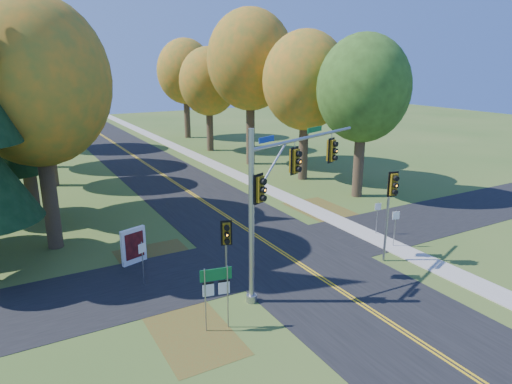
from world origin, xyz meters
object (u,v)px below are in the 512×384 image
route_sign_cluster (216,286)px  east_signal_pole (391,194)px  info_kiosk (134,246)px  traffic_mast (282,185)px

route_sign_cluster → east_signal_pole: bearing=18.9°
east_signal_pole → info_kiosk: (-11.98, 6.64, -2.88)m
east_signal_pole → info_kiosk: east_signal_pole is taller
east_signal_pole → info_kiosk: size_ratio=2.55×
east_signal_pole → traffic_mast: bearing=-174.1°
east_signal_pole → route_sign_cluster: east_signal_pole is taller
info_kiosk → east_signal_pole: bearing=-46.9°
info_kiosk → traffic_mast: bearing=-65.2°
info_kiosk → route_sign_cluster: bearing=-99.0°
traffic_mast → info_kiosk: traffic_mast is taller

